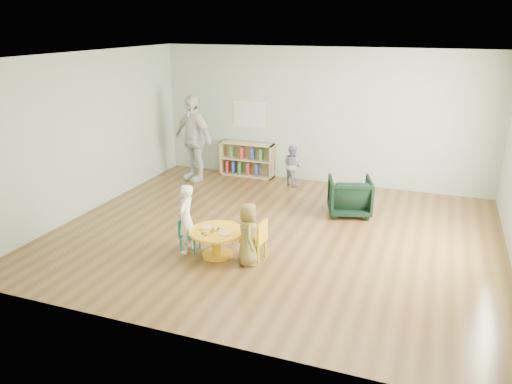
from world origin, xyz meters
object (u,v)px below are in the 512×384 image
(kid_chair_left, at_px, (188,233))
(child_right, at_px, (248,234))
(bookshelf, at_px, (247,159))
(toddler, at_px, (292,165))
(kid_chair_right, at_px, (256,239))
(armchair, at_px, (350,196))
(child_left, at_px, (186,219))
(adult_caretaker, at_px, (193,138))
(activity_table, at_px, (217,238))

(kid_chair_left, height_order, child_right, child_right)
(bookshelf, xyz_separation_m, toddler, (1.14, -0.32, 0.06))
(kid_chair_right, xyz_separation_m, toddler, (-0.50, 3.51, 0.11))
(bookshelf, xyz_separation_m, child_right, (1.59, -4.01, 0.09))
(toddler, bearing_deg, bookshelf, 15.88)
(bookshelf, relative_size, child_right, 1.31)
(armchair, relative_size, child_left, 0.71)
(kid_chair_right, xyz_separation_m, adult_caretaker, (-2.60, 3.13, 0.60))
(activity_table, height_order, kid_chair_right, kid_chair_right)
(bookshelf, bearing_deg, toddler, -15.52)
(child_left, xyz_separation_m, child_right, (1.01, -0.06, -0.06))
(activity_table, relative_size, toddler, 0.94)
(kid_chair_left, relative_size, child_right, 0.56)
(child_left, relative_size, child_right, 1.14)
(kid_chair_left, bearing_deg, toddler, 165.99)
(armchair, distance_m, child_left, 3.10)
(child_left, height_order, adult_caretaker, adult_caretaker)
(kid_chair_left, bearing_deg, adult_caretaker, -159.48)
(activity_table, height_order, toddler, toddler)
(adult_caretaker, bearing_deg, toddler, 32.25)
(child_left, relative_size, toddler, 1.22)
(activity_table, distance_m, child_left, 0.54)
(bookshelf, bearing_deg, armchair, -31.47)
(child_left, xyz_separation_m, adult_caretaker, (-1.54, 3.26, 0.39))
(activity_table, relative_size, kid_chair_left, 1.58)
(bookshelf, bearing_deg, child_left, -81.56)
(bookshelf, height_order, adult_caretaker, adult_caretaker)
(kid_chair_left, height_order, armchair, armchair)
(kid_chair_right, distance_m, adult_caretaker, 4.12)
(toddler, bearing_deg, kid_chair_left, 112.44)
(child_right, bearing_deg, kid_chair_right, -40.47)
(armchair, bearing_deg, adult_caretaker, -31.09)
(bookshelf, bearing_deg, kid_chair_left, -81.56)
(toddler, xyz_separation_m, adult_caretaker, (-2.10, -0.37, 0.49))
(child_left, bearing_deg, activity_table, 86.23)
(child_left, height_order, child_right, child_left)
(armchair, bearing_deg, child_right, 50.87)
(armchair, relative_size, toddler, 0.87)
(armchair, xyz_separation_m, child_right, (-0.99, -2.43, 0.12))
(kid_chair_left, distance_m, child_right, 1.04)
(armchair, distance_m, child_right, 2.62)
(armchair, height_order, adult_caretaker, adult_caretaker)
(toddler, bearing_deg, armchair, 170.10)
(child_right, bearing_deg, adult_caretaker, 13.99)
(kid_chair_right, bearing_deg, kid_chair_left, 98.39)
(child_right, xyz_separation_m, toddler, (-0.45, 3.69, -0.03))
(kid_chair_left, height_order, kid_chair_right, kid_chair_right)
(activity_table, xyz_separation_m, bookshelf, (-1.07, 3.92, 0.09))
(kid_chair_right, distance_m, armchair, 2.43)
(kid_chair_left, distance_m, armchair, 3.07)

